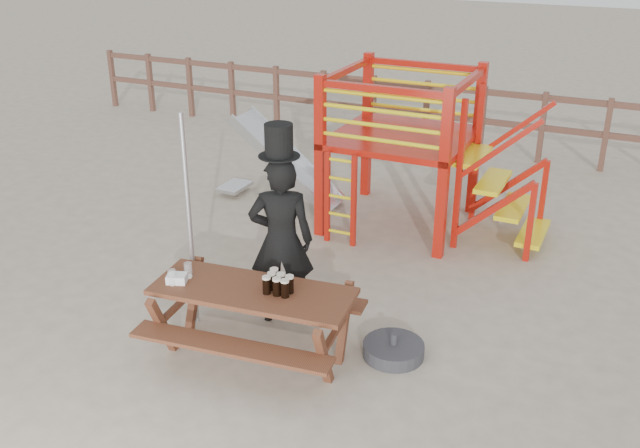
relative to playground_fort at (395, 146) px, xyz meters
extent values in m
plane|color=#B5A38C|center=(-0.12, -3.58, -1.07)|extent=(60.00, 60.00, 0.00)
cube|color=brown|center=(-0.12, 3.42, 0.03)|extent=(15.00, 0.06, 0.10)
cube|color=brown|center=(-0.12, 3.42, -0.47)|extent=(15.00, 0.06, 0.10)
cube|color=brown|center=(-7.62, 3.42, -0.47)|extent=(0.09, 0.09, 1.20)
cube|color=brown|center=(-6.62, 3.42, -0.47)|extent=(0.09, 0.09, 1.20)
cube|color=brown|center=(-5.62, 3.42, -0.47)|extent=(0.09, 0.09, 1.20)
cube|color=brown|center=(-4.62, 3.42, -0.47)|extent=(0.09, 0.09, 1.20)
cube|color=brown|center=(-3.62, 3.42, -0.47)|extent=(0.09, 0.09, 1.20)
cube|color=brown|center=(-2.62, 3.42, -0.47)|extent=(0.09, 0.09, 1.20)
cube|color=brown|center=(-1.62, 3.42, -0.47)|extent=(0.09, 0.09, 1.20)
cube|color=brown|center=(-0.62, 3.42, -0.47)|extent=(0.09, 0.09, 1.20)
cube|color=brown|center=(0.38, 3.42, -0.47)|extent=(0.09, 0.09, 1.20)
cube|color=brown|center=(1.38, 3.42, -0.47)|extent=(0.09, 0.09, 1.20)
cube|color=brown|center=(2.38, 3.42, -0.47)|extent=(0.09, 0.09, 1.20)
cube|color=#AF160B|center=(-0.72, -0.78, -0.02)|extent=(0.12, 0.12, 2.10)
cube|color=#AF160B|center=(0.88, -0.78, -0.02)|extent=(0.12, 0.12, 2.10)
cube|color=#AF160B|center=(-0.72, 0.82, -0.02)|extent=(0.12, 0.12, 2.10)
cube|color=#AF160B|center=(0.88, 0.82, -0.02)|extent=(0.12, 0.12, 2.10)
cube|color=#AF160B|center=(0.08, 0.02, 0.13)|extent=(1.72, 1.72, 0.08)
cube|color=#AF160B|center=(0.08, -0.78, 0.93)|extent=(1.60, 0.08, 0.08)
cube|color=#AF160B|center=(0.08, 0.82, 0.93)|extent=(1.60, 0.08, 0.08)
cube|color=#AF160B|center=(-0.72, 0.02, 0.93)|extent=(0.08, 1.60, 0.08)
cube|color=#AF160B|center=(0.88, 0.02, 0.93)|extent=(0.08, 1.60, 0.08)
cylinder|color=yellow|center=(0.08, -0.78, 0.31)|extent=(1.50, 0.05, 0.05)
cylinder|color=yellow|center=(0.08, 0.82, 0.31)|extent=(1.50, 0.05, 0.05)
cylinder|color=yellow|center=(0.08, -0.78, 0.49)|extent=(1.50, 0.05, 0.05)
cylinder|color=yellow|center=(0.08, 0.82, 0.49)|extent=(1.50, 0.05, 0.05)
cylinder|color=yellow|center=(0.08, -0.78, 0.67)|extent=(1.50, 0.05, 0.05)
cylinder|color=yellow|center=(0.08, 0.82, 0.67)|extent=(1.50, 0.05, 0.05)
cylinder|color=yellow|center=(0.08, -0.78, 0.85)|extent=(1.50, 0.05, 0.05)
cylinder|color=yellow|center=(0.08, 0.82, 0.85)|extent=(1.50, 0.05, 0.05)
cube|color=#AF160B|center=(-0.55, -0.93, -0.47)|extent=(0.06, 0.06, 1.20)
cube|color=#AF160B|center=(-0.19, -0.93, -0.47)|extent=(0.06, 0.06, 1.20)
cylinder|color=yellow|center=(-0.37, -0.93, -0.92)|extent=(0.36, 0.04, 0.04)
cylinder|color=yellow|center=(-0.37, -0.93, -0.68)|extent=(0.36, 0.04, 0.04)
cylinder|color=yellow|center=(-0.37, -0.93, -0.44)|extent=(0.36, 0.04, 0.04)
cylinder|color=yellow|center=(-0.37, -0.93, -0.20)|extent=(0.36, 0.04, 0.04)
cylinder|color=yellow|center=(-0.37, -0.93, 0.04)|extent=(0.36, 0.04, 0.04)
cube|color=yellow|center=(1.03, 0.02, 0.01)|extent=(0.30, 0.90, 0.06)
cube|color=yellow|center=(1.31, 0.02, -0.29)|extent=(0.30, 0.90, 0.06)
cube|color=yellow|center=(1.59, 0.02, -0.59)|extent=(0.30, 0.90, 0.06)
cube|color=yellow|center=(1.87, 0.02, -0.89)|extent=(0.30, 0.90, 0.06)
cube|color=#AF160B|center=(1.43, -0.43, -0.47)|extent=(0.95, 0.08, 0.86)
cube|color=#AF160B|center=(1.43, 0.47, -0.47)|extent=(0.95, 0.08, 0.86)
cube|color=silver|center=(-1.62, 0.02, -0.45)|extent=(1.53, 0.55, 1.21)
cube|color=silver|center=(-1.62, -0.25, -0.41)|extent=(1.58, 0.04, 1.28)
cube|color=silver|center=(-1.62, 0.29, -0.41)|extent=(1.58, 0.04, 1.28)
cube|color=silver|center=(-2.52, 0.02, -0.97)|extent=(0.35, 0.55, 0.05)
cube|color=brown|center=(-0.09, -3.59, -0.37)|extent=(1.93, 0.90, 0.05)
cube|color=brown|center=(-0.04, -4.10, -0.65)|extent=(1.88, 0.46, 0.04)
cube|color=brown|center=(-0.15, -3.08, -0.65)|extent=(1.88, 0.46, 0.04)
cube|color=brown|center=(-0.88, -3.68, -0.74)|extent=(0.20, 1.12, 0.67)
cube|color=brown|center=(0.69, -3.51, -0.74)|extent=(0.20, 1.12, 0.67)
imported|color=black|center=(-0.17, -2.87, -0.19)|extent=(0.76, 0.65, 1.77)
cube|color=#0A781B|center=(-0.23, -2.74, 0.03)|extent=(0.07, 0.05, 0.41)
cylinder|color=black|center=(-0.17, -2.87, 0.70)|extent=(0.40, 0.40, 0.01)
cylinder|color=black|center=(-0.17, -2.87, 0.86)|extent=(0.27, 0.27, 0.31)
cube|color=white|center=(-0.23, -2.75, 0.97)|extent=(0.13, 0.06, 0.04)
cylinder|color=#B2B2B7|center=(-0.95, -3.31, 0.03)|extent=(0.05, 0.05, 2.21)
cylinder|color=#313135|center=(1.10, -3.04, -1.00)|extent=(0.59, 0.59, 0.14)
cylinder|color=#313135|center=(1.10, -3.04, -0.88)|extent=(0.07, 0.07, 0.11)
cube|color=white|center=(-0.80, -3.77, -0.31)|extent=(0.22, 0.19, 0.08)
cylinder|color=black|center=(0.06, -3.60, -0.28)|extent=(0.08, 0.08, 0.15)
cylinder|color=beige|center=(0.06, -3.60, -0.19)|extent=(0.08, 0.08, 0.02)
cylinder|color=black|center=(0.16, -3.59, -0.28)|extent=(0.08, 0.08, 0.15)
cylinder|color=beige|center=(0.16, -3.59, -0.19)|extent=(0.08, 0.08, 0.02)
cylinder|color=black|center=(0.24, -3.59, -0.28)|extent=(0.08, 0.08, 0.15)
cylinder|color=beige|center=(0.24, -3.59, -0.19)|extent=(0.08, 0.08, 0.02)
cylinder|color=black|center=(0.07, -3.52, -0.28)|extent=(0.08, 0.08, 0.15)
cylinder|color=beige|center=(0.07, -3.52, -0.19)|extent=(0.08, 0.08, 0.02)
cylinder|color=black|center=(0.15, -3.50, -0.28)|extent=(0.08, 0.08, 0.15)
cylinder|color=beige|center=(0.15, -3.50, -0.19)|extent=(0.08, 0.08, 0.02)
cylinder|color=black|center=(0.24, -3.50, -0.28)|extent=(0.08, 0.08, 0.15)
cylinder|color=beige|center=(0.24, -3.50, -0.19)|extent=(0.08, 0.08, 0.02)
cylinder|color=black|center=(0.05, -3.44, -0.28)|extent=(0.08, 0.08, 0.15)
cylinder|color=beige|center=(0.05, -3.44, -0.19)|extent=(0.08, 0.08, 0.02)
cylinder|color=silver|center=(-0.81, -3.83, -0.28)|extent=(0.08, 0.08, 0.15)
cylinder|color=beige|center=(-0.81, -3.83, -0.34)|extent=(0.07, 0.07, 0.02)
cylinder|color=silver|center=(-0.76, -3.65, -0.28)|extent=(0.08, 0.08, 0.15)
cylinder|color=beige|center=(-0.76, -3.65, -0.34)|extent=(0.07, 0.07, 0.02)
camera|label=1|loc=(2.90, -8.52, 2.82)|focal=40.00mm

